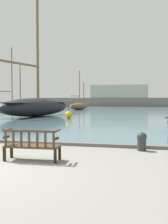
# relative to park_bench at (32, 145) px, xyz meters

# --- Properties ---
(harbor_water) EXTENTS (100.00, 80.00, 0.08)m
(harbor_water) POSITION_rel_park_bench_xyz_m (-0.77, 42.79, -0.43)
(harbor_water) COLOR #476670
(harbor_water) RESTS_ON ground
(quay_edge_kerb) EXTENTS (40.00, 0.30, 0.12)m
(quay_edge_kerb) POSITION_rel_park_bench_xyz_m (-0.77, 2.64, -0.41)
(quay_edge_kerb) COLOR #5B5954
(quay_edge_kerb) RESTS_ON ground
(park_bench) EXTENTS (1.62, 0.58, 0.92)m
(park_bench) POSITION_rel_park_bench_xyz_m (0.00, 0.00, 0.00)
(park_bench) COLOR black
(park_bench) RESTS_ON ground
(sailboat_mid_port) EXTENTS (3.80, 8.84, 11.08)m
(sailboat_mid_port) POSITION_rel_park_bench_xyz_m (-19.50, 34.48, 0.39)
(sailboat_mid_port) COLOR brown
(sailboat_mid_port) RESTS_ON harbor_water
(sailboat_distant_harbor) EXTENTS (5.78, 11.36, 14.80)m
(sailboat_distant_harbor) POSITION_rel_park_bench_xyz_m (-7.28, 17.28, 0.72)
(sailboat_distant_harbor) COLOR black
(sailboat_distant_harbor) RESTS_ON harbor_water
(sailboat_nearest_port) EXTENTS (2.79, 6.12, 6.69)m
(sailboat_nearest_port) POSITION_rel_park_bench_xyz_m (-7.04, 34.98, 0.26)
(sailboat_nearest_port) COLOR brown
(sailboat_nearest_port) RESTS_ON harbor_water
(mooring_bollard) EXTENTS (0.35, 0.35, 0.66)m
(mooring_bollard) POSITION_rel_park_bench_xyz_m (3.15, 2.17, -0.11)
(mooring_bollard) COLOR #2D2D33
(mooring_bollard) RESTS_ON ground
(channel_buoy) EXTENTS (0.66, 0.66, 1.36)m
(channel_buoy) POSITION_rel_park_bench_xyz_m (-3.23, 15.16, -0.05)
(channel_buoy) COLOR gold
(channel_buoy) RESTS_ON harbor_water
(far_breakwater) EXTENTS (46.27, 2.40, 5.60)m
(far_breakwater) POSITION_rel_park_bench_xyz_m (-0.97, 58.07, 1.47)
(far_breakwater) COLOR slate
(far_breakwater) RESTS_ON ground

